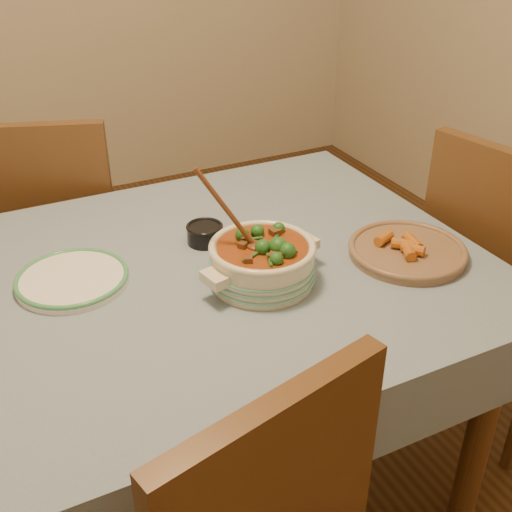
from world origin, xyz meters
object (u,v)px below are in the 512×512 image
at_px(chair_far, 53,232).
at_px(condiment_bowl, 205,233).
at_px(stew_casserole, 262,259).
at_px(fried_plate, 408,249).
at_px(white_plate, 72,279).
at_px(chair_right, 507,277).
at_px(dining_table, 145,318).

bearing_deg(chair_far, condiment_bowl, 134.08).
height_order(stew_casserole, condiment_bowl, stew_casserole).
bearing_deg(condiment_bowl, fried_plate, -34.22).
bearing_deg(white_plate, stew_casserole, -25.48).
height_order(stew_casserole, chair_right, stew_casserole).
xyz_separation_m(condiment_bowl, chair_far, (-0.30, 0.65, -0.24)).
bearing_deg(fried_plate, white_plate, 162.39).
height_order(dining_table, condiment_bowl, condiment_bowl).
bearing_deg(stew_casserole, chair_far, 111.31).
bearing_deg(chair_far, white_plate, 104.63).
bearing_deg(chair_right, dining_table, 71.39).
bearing_deg(chair_right, stew_casserole, 76.72).
height_order(white_plate, condiment_bowl, condiment_bowl).
bearing_deg(stew_casserole, dining_table, 157.43).
xyz_separation_m(fried_plate, chair_far, (-0.72, 0.94, -0.23)).
distance_m(chair_far, chair_right, 1.46).
relative_size(stew_casserole, chair_right, 0.32).
bearing_deg(white_plate, dining_table, -30.47).
distance_m(white_plate, chair_far, 0.73).
relative_size(stew_casserole, chair_far, 0.33).
height_order(stew_casserole, chair_far, stew_casserole).
xyz_separation_m(condiment_bowl, fried_plate, (0.43, -0.29, -0.01)).
bearing_deg(chair_right, fried_plate, 82.75).
bearing_deg(dining_table, chair_far, 96.17).
relative_size(stew_casserole, condiment_bowl, 2.95).
distance_m(stew_casserole, condiment_bowl, 0.24).
relative_size(white_plate, condiment_bowl, 3.12).
xyz_separation_m(dining_table, condiment_bowl, (0.21, 0.13, 0.12)).
distance_m(condiment_bowl, chair_right, 0.92).
bearing_deg(fried_plate, chair_right, 4.22).
height_order(condiment_bowl, chair_far, chair_far).
bearing_deg(fried_plate, dining_table, 165.56).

